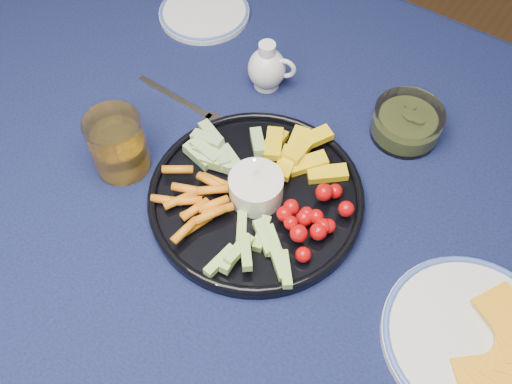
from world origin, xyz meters
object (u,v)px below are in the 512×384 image
Objects in this scene: pickle_bowl at (406,124)px; side_plate_extra at (204,12)px; crudite_platter at (255,193)px; dining_table at (254,210)px; juice_tumbler at (119,147)px; creamer_pitcher at (267,68)px; cheese_plate at (473,337)px.

pickle_bowl is 0.46m from side_plate_extra.
pickle_bowl is at bearing 63.39° from crudite_platter.
juice_tumbler is (-0.19, -0.09, 0.13)m from dining_table.
creamer_pitcher is at bearing 118.87° from dining_table.
creamer_pitcher is 0.22m from side_plate_extra.
side_plate_extra is at bearing 174.08° from pickle_bowl.
crudite_platter is 0.44m from side_plate_extra.
side_plate_extra reaches higher than dining_table.
cheese_plate is at bearing -49.09° from pickle_bowl.
juice_tumbler reaches higher than dining_table.
crudite_platter is 3.17× the size of juice_tumbler.
crudite_platter reaches higher than creamer_pitcher.
pickle_bowl is (0.25, 0.04, -0.02)m from creamer_pitcher.
crudite_platter is 0.28m from pickle_bowl.
dining_table is 0.39m from cheese_plate.
pickle_bowl is at bearing 8.62° from creamer_pitcher.
cheese_plate is (0.36, -0.02, -0.01)m from crudite_platter.
cheese_plate is (0.38, -0.05, 0.10)m from dining_table.
juice_tumbler is 0.38m from side_plate_extra.
dining_table is 0.24m from creamer_pitcher.
creamer_pitcher is 0.81× the size of pickle_bowl.
crudite_platter is at bearing -59.85° from creamer_pitcher.
crudite_platter is at bearing -116.61° from pickle_bowl.
creamer_pitcher is 0.52× the size of side_plate_extra.
crudite_platter is at bearing 177.03° from cheese_plate.
dining_table is 14.79× the size of pickle_bowl.
juice_tumbler reaches higher than cheese_plate.
crudite_platter is at bearing -42.04° from side_plate_extra.
pickle_bowl is 0.46m from juice_tumbler.
cheese_plate is at bearing -7.18° from dining_table.
juice_tumbler reaches higher than pickle_bowl.
crudite_platter is (0.02, -0.03, 0.11)m from dining_table.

